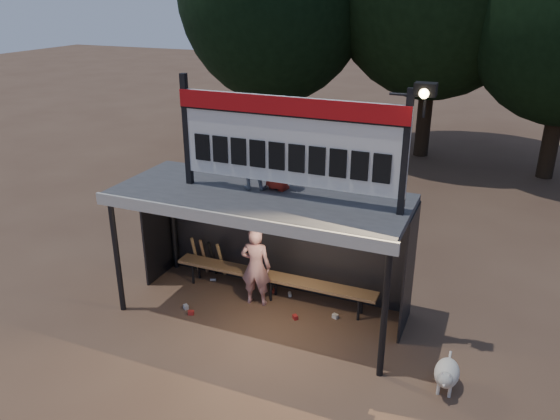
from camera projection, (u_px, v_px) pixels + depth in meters
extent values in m
plane|color=#503728|center=(262.00, 312.00, 10.00)|extent=(80.00, 80.00, 0.00)
imported|color=silver|center=(256.00, 266.00, 10.01)|extent=(0.61, 0.45, 1.54)
imported|color=gray|center=(252.00, 158.00, 9.17)|extent=(0.61, 0.53, 1.08)
imported|color=#A02418|center=(278.00, 158.00, 9.12)|extent=(0.62, 0.50, 1.11)
cube|color=#3A3A3D|center=(260.00, 197.00, 9.15)|extent=(5.00, 2.00, 0.12)
cube|color=beige|center=(232.00, 221.00, 8.29)|extent=(5.10, 0.06, 0.20)
cylinder|color=black|center=(117.00, 256.00, 9.68)|extent=(0.10, 0.10, 2.20)
cylinder|color=black|center=(385.00, 313.00, 7.96)|extent=(0.10, 0.10, 2.20)
cylinder|color=black|center=(173.00, 219.00, 11.21)|extent=(0.10, 0.10, 2.20)
cylinder|color=black|center=(407.00, 261.00, 9.50)|extent=(0.10, 0.10, 2.20)
cube|color=black|center=(282.00, 236.00, 10.44)|extent=(5.00, 0.04, 2.20)
cube|color=black|center=(158.00, 226.00, 10.91)|extent=(0.04, 1.00, 2.20)
cube|color=black|center=(409.00, 272.00, 9.12)|extent=(0.04, 1.00, 2.20)
cylinder|color=black|center=(283.00, 185.00, 10.05)|extent=(5.00, 0.06, 0.06)
cube|color=black|center=(187.00, 130.00, 9.25)|extent=(0.10, 0.10, 1.90)
cube|color=black|center=(406.00, 154.00, 7.93)|extent=(0.10, 0.10, 1.90)
cube|color=silver|center=(288.00, 141.00, 8.59)|extent=(3.80, 0.08, 1.40)
cube|color=#B60D10|center=(287.00, 106.00, 8.34)|extent=(3.80, 0.04, 0.28)
cube|color=black|center=(287.00, 116.00, 8.39)|extent=(3.80, 0.02, 0.03)
cube|color=black|center=(202.00, 147.00, 9.19)|extent=(0.27, 0.03, 0.45)
cube|color=black|center=(220.00, 149.00, 9.07)|extent=(0.27, 0.03, 0.45)
cube|color=black|center=(239.00, 151.00, 8.95)|extent=(0.27, 0.03, 0.45)
cube|color=black|center=(257.00, 154.00, 8.83)|extent=(0.27, 0.03, 0.45)
cube|color=black|center=(277.00, 156.00, 8.71)|extent=(0.27, 0.03, 0.45)
cube|color=black|center=(296.00, 158.00, 8.58)|extent=(0.27, 0.03, 0.45)
cube|color=black|center=(317.00, 161.00, 8.46)|extent=(0.27, 0.03, 0.45)
cube|color=black|center=(338.00, 163.00, 8.34)|extent=(0.27, 0.03, 0.45)
cube|color=black|center=(360.00, 166.00, 8.22)|extent=(0.27, 0.03, 0.45)
cube|color=black|center=(382.00, 169.00, 8.10)|extent=(0.27, 0.03, 0.45)
cylinder|color=black|center=(407.00, 95.00, 7.63)|extent=(0.50, 0.04, 0.04)
cylinder|color=black|center=(424.00, 107.00, 7.60)|extent=(0.04, 0.04, 0.30)
cube|color=black|center=(426.00, 89.00, 7.46)|extent=(0.30, 0.22, 0.18)
sphere|color=#FFD88C|center=(424.00, 93.00, 7.40)|extent=(0.14, 0.14, 0.14)
cube|color=#936D45|center=(273.00, 277.00, 10.30)|extent=(4.00, 0.35, 0.06)
cylinder|color=black|center=(193.00, 273.00, 10.89)|extent=(0.05, 0.05, 0.45)
cylinder|color=black|center=(199.00, 268.00, 11.10)|extent=(0.05, 0.05, 0.45)
cylinder|color=black|center=(271.00, 290.00, 10.28)|extent=(0.05, 0.05, 0.45)
cylinder|color=black|center=(276.00, 284.00, 10.49)|extent=(0.05, 0.05, 0.45)
cylinder|color=black|center=(359.00, 309.00, 9.68)|extent=(0.05, 0.05, 0.45)
cylinder|color=black|center=(362.00, 302.00, 9.88)|extent=(0.05, 0.05, 0.45)
cylinder|color=black|center=(275.00, 100.00, 19.28)|extent=(0.50, 0.50, 3.74)
cylinder|color=black|center=(426.00, 96.00, 18.69)|extent=(0.50, 0.50, 4.18)
cylinder|color=black|center=(554.00, 122.00, 16.53)|extent=(0.50, 0.50, 3.52)
ellipsoid|color=silver|center=(447.00, 373.00, 8.00)|extent=(0.36, 0.58, 0.36)
sphere|color=beige|center=(445.00, 380.00, 7.72)|extent=(0.22, 0.22, 0.22)
cone|color=beige|center=(444.00, 385.00, 7.65)|extent=(0.10, 0.10, 0.10)
cone|color=silver|center=(442.00, 374.00, 7.69)|extent=(0.06, 0.06, 0.07)
cone|color=beige|center=(449.00, 376.00, 7.65)|extent=(0.06, 0.06, 0.07)
cylinder|color=beige|center=(438.00, 389.00, 7.94)|extent=(0.05, 0.05, 0.18)
cylinder|color=beige|center=(450.00, 392.00, 7.88)|extent=(0.05, 0.05, 0.18)
cylinder|color=beige|center=(441.00, 374.00, 8.25)|extent=(0.05, 0.05, 0.18)
cylinder|color=beige|center=(452.00, 377.00, 8.19)|extent=(0.05, 0.05, 0.18)
cylinder|color=beige|center=(450.00, 357.00, 8.23)|extent=(0.04, 0.16, 0.14)
cylinder|color=#997547|center=(195.00, 255.00, 11.21)|extent=(0.07, 0.27, 0.84)
cylinder|color=#8F6542|center=(204.00, 256.00, 11.13)|extent=(0.09, 0.30, 0.83)
cylinder|color=black|center=(212.00, 258.00, 11.06)|extent=(0.07, 0.32, 0.83)
cylinder|color=#9E7A49|center=(221.00, 260.00, 10.99)|extent=(0.08, 0.35, 0.82)
cube|color=red|center=(191.00, 313.00, 9.90)|extent=(0.12, 0.10, 0.08)
cylinder|color=silver|center=(213.00, 280.00, 11.03)|extent=(0.14, 0.11, 0.07)
cube|color=beige|center=(335.00, 316.00, 9.80)|extent=(0.12, 0.10, 0.08)
cylinder|color=#AF2B1E|center=(274.00, 291.00, 10.64)|extent=(0.07, 0.12, 0.07)
cube|color=#A8A8AD|center=(186.00, 307.00, 10.09)|extent=(0.12, 0.12, 0.08)
cylinder|color=white|center=(290.00, 294.00, 10.51)|extent=(0.11, 0.14, 0.07)
cube|color=#A81E1C|center=(295.00, 317.00, 9.77)|extent=(0.12, 0.12, 0.08)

